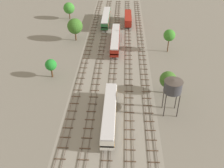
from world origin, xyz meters
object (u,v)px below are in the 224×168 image
Objects in this scene: diesel_railcar_centre_left_nearest at (109,113)px; diesel_railcar_left_mid at (106,18)px; passenger_coach_centre_left_near at (115,39)px; signal_post_nearest at (122,33)px; freight_boxcar_centre_midfar at (128,18)px; water_tower at (173,86)px.

diesel_railcar_left_mid is at bearing 94.34° from diesel_railcar_centre_left_nearest.
passenger_coach_centre_left_near is at bearing -77.63° from diesel_railcar_left_mid.
signal_post_nearest reaches higher than diesel_railcar_left_mid.
diesel_railcar_centre_left_nearest is 3.85× the size of signal_post_nearest.
passenger_coach_centre_left_near is 22.24m from freight_boxcar_centre_midfar.
passenger_coach_centre_left_near is at bearing -119.85° from signal_post_nearest.
diesel_railcar_left_mid is at bearing 102.37° from passenger_coach_centre_left_near.
diesel_railcar_left_mid is at bearing -178.26° from freight_boxcar_centre_midfar.
passenger_coach_centre_left_near is 39.63m from water_tower.
signal_post_nearest is at bearing -67.87° from diesel_railcar_left_mid.
diesel_railcar_centre_left_nearest is at bearing -164.44° from water_tower.
freight_boxcar_centre_midfar is at bearing 82.38° from signal_post_nearest.
passenger_coach_centre_left_near is 21.96m from diesel_railcar_left_mid.
water_tower reaches higher than diesel_railcar_centre_left_nearest.
water_tower is at bearing 15.56° from diesel_railcar_centre_left_nearest.
diesel_railcar_left_mid is at bearing 112.13° from signal_post_nearest.
water_tower is at bearing -80.45° from freight_boxcar_centre_midfar.
signal_post_nearest is at bearing 106.67° from water_tower.
passenger_coach_centre_left_near is 4.13× the size of signal_post_nearest.
signal_post_nearest is at bearing -97.62° from freight_boxcar_centre_midfar.
signal_post_nearest is at bearing 60.15° from passenger_coach_centre_left_near.
signal_post_nearest reaches higher than freight_boxcar_centre_midfar.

